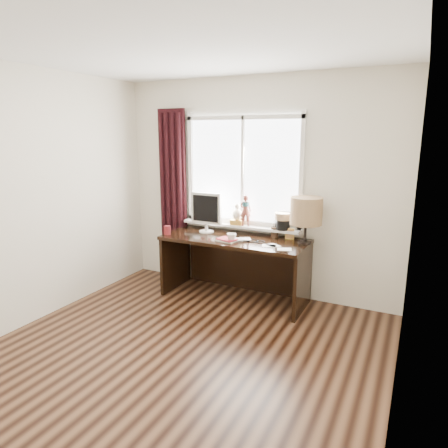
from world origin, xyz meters
The scene contains 18 objects.
floor centered at (0.00, 0.00, 0.00)m, with size 3.50×4.00×0.00m, color brown.
ceiling centered at (0.00, 0.00, 2.60)m, with size 3.50×4.00×0.00m, color white.
wall_back centered at (0.00, 2.00, 1.30)m, with size 3.50×2.60×0.00m, color beige.
wall_left centered at (-1.75, 0.00, 1.30)m, with size 4.00×2.60×0.00m, color beige.
wall_right centered at (1.75, 0.00, 1.30)m, with size 4.00×2.60×0.00m, color beige.
laptop centered at (-0.02, 1.54, 0.76)m, with size 0.30×0.19×0.02m, color silver.
mug centered at (-0.06, 1.45, 0.80)m, with size 0.11×0.10×0.11m, color white.
red_cup centered at (-0.90, 1.42, 0.80)m, with size 0.08×0.08×0.11m, color maroon.
window centered at (-0.13, 1.95, 1.31)m, with size 1.52×0.21×1.40m.
curtain centered at (-1.13, 1.91, 1.12)m, with size 0.38×0.09×2.25m.
desk centered at (-0.10, 1.73, 0.51)m, with size 1.70×0.70×0.75m.
monitor centered at (-0.53, 1.73, 1.03)m, with size 0.40×0.18×0.49m.
notebook_stack centered at (-0.12, 1.46, 0.77)m, with size 0.25×0.21×0.03m.
brush_holder centered at (0.31, 1.88, 0.81)m, with size 0.09×0.09×0.25m.
icon_frame centered at (0.49, 1.86, 0.81)m, with size 0.10×0.03×0.13m.
table_lamp centered at (0.70, 1.75, 1.11)m, with size 0.35×0.35×0.52m.
loose_papers centered at (0.45, 1.48, 0.75)m, with size 0.37×0.25×0.00m.
desk_cables centered at (0.11, 1.61, 0.75)m, with size 0.46×0.21×0.01m.
Camera 1 is at (1.79, -2.46, 1.94)m, focal length 32.00 mm.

